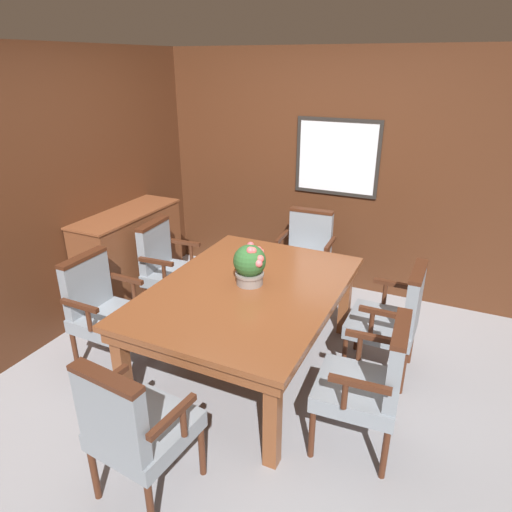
# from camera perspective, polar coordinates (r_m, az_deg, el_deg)

# --- Properties ---
(ground_plane) EXTENTS (14.00, 14.00, 0.00)m
(ground_plane) POSITION_cam_1_polar(r_m,az_deg,el_deg) (3.77, -2.38, -14.54)
(ground_plane) COLOR #93969E
(wall_back) EXTENTS (7.20, 0.08, 2.45)m
(wall_back) POSITION_cam_1_polar(r_m,az_deg,el_deg) (4.89, 8.01, 10.24)
(wall_back) COLOR #4C2816
(wall_back) RESTS_ON ground_plane
(wall_left) EXTENTS (0.06, 7.20, 2.45)m
(wall_left) POSITION_cam_1_polar(r_m,az_deg,el_deg) (4.25, -24.28, 6.39)
(wall_left) COLOR #4C2816
(wall_left) RESTS_ON ground_plane
(dining_table) EXTENTS (1.34, 1.86, 0.72)m
(dining_table) POSITION_cam_1_polar(r_m,az_deg,el_deg) (3.52, -1.04, -5.17)
(dining_table) COLOR brown
(dining_table) RESTS_ON ground_plane
(chair_head_far) EXTENTS (0.55, 0.53, 0.93)m
(chair_head_far) POSITION_cam_1_polar(r_m,az_deg,el_deg) (4.65, 6.29, 0.42)
(chair_head_far) COLOR #472314
(chair_head_far) RESTS_ON ground_plane
(chair_left_near) EXTENTS (0.51, 0.54, 0.93)m
(chair_left_near) POSITION_cam_1_polar(r_m,az_deg,el_deg) (3.82, -18.62, -6.11)
(chair_left_near) COLOR #472314
(chair_left_near) RESTS_ON ground_plane
(chair_right_near) EXTENTS (0.53, 0.55, 0.93)m
(chair_right_near) POSITION_cam_1_polar(r_m,az_deg,el_deg) (2.96, 14.09, -14.89)
(chair_right_near) COLOR #472314
(chair_right_near) RESTS_ON ground_plane
(chair_right_far) EXTENTS (0.51, 0.53, 0.93)m
(chair_right_far) POSITION_cam_1_polar(r_m,az_deg,el_deg) (3.66, 16.71, -7.22)
(chair_right_far) COLOR #472314
(chair_right_far) RESTS_ON ground_plane
(chair_left_far) EXTENTS (0.53, 0.55, 0.93)m
(chair_left_far) POSITION_cam_1_polar(r_m,az_deg,el_deg) (4.41, -10.89, -1.20)
(chair_left_far) COLOR #472314
(chair_left_far) RESTS_ON ground_plane
(chair_head_near) EXTENTS (0.56, 0.55, 0.93)m
(chair_head_near) POSITION_cam_1_polar(r_m,az_deg,el_deg) (2.68, -14.96, -19.75)
(chair_head_near) COLOR #472314
(chair_head_near) RESTS_ON ground_plane
(potted_plant) EXTENTS (0.26, 0.25, 0.33)m
(potted_plant) POSITION_cam_1_polar(r_m,az_deg,el_deg) (3.46, -0.77, -1.01)
(potted_plant) COLOR gray
(potted_plant) RESTS_ON dining_table
(sideboard_cabinet) EXTENTS (0.45, 1.19, 0.97)m
(sideboard_cabinet) POSITION_cam_1_polar(r_m,az_deg,el_deg) (4.73, -15.33, -0.32)
(sideboard_cabinet) COLOR brown
(sideboard_cabinet) RESTS_ON ground_plane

